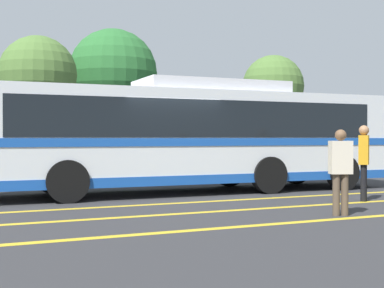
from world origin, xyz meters
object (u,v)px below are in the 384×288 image
at_px(pedestrian_1, 364,158).
at_px(tree_3, 38,75).
at_px(parked_car_1, 15,160).
at_px(parked_car_2, 193,160).
at_px(pedestrian_0, 341,167).
at_px(tree_0, 113,74).
at_px(tree_2, 273,86).
at_px(parked_car_3, 322,155).
at_px(transit_bus, 193,135).

height_order(pedestrian_1, tree_3, tree_3).
relative_size(parked_car_1, pedestrian_1, 2.50).
distance_m(parked_car_2, pedestrian_0, 10.68).
bearing_deg(tree_0, tree_2, 0.56).
bearing_deg(parked_car_3, tree_2, 168.05).
bearing_deg(parked_car_2, tree_2, -55.61).
xyz_separation_m(parked_car_2, pedestrian_0, (-1.63, -10.55, 0.30)).
distance_m(transit_bus, pedestrian_1, 4.64).
bearing_deg(transit_bus, parked_car_1, 40.45).
height_order(transit_bus, pedestrian_0, transit_bus).
bearing_deg(tree_3, pedestrian_1, -66.16).
distance_m(transit_bus, parked_car_1, 6.65).
distance_m(parked_car_3, tree_2, 7.20).
xyz_separation_m(transit_bus, tree_0, (0.90, 11.29, 2.99)).
bearing_deg(tree_3, parked_car_1, -107.68).
bearing_deg(pedestrian_1, tree_3, -110.57).
xyz_separation_m(pedestrian_0, tree_3, (-3.62, 14.56, 3.17)).
distance_m(parked_car_1, pedestrian_1, 11.21).
relative_size(parked_car_3, pedestrian_0, 2.51).
height_order(transit_bus, parked_car_1, transit_bus).
bearing_deg(tree_2, tree_3, -170.61).
bearing_deg(parked_car_2, tree_3, 47.96).
relative_size(transit_bus, parked_car_1, 2.68).
bearing_deg(parked_car_3, parked_car_1, -87.91).
xyz_separation_m(transit_bus, parked_car_2, (2.39, 5.25, -0.94)).
xyz_separation_m(transit_bus, tree_2, (9.94, 11.38, 2.75)).
distance_m(transit_bus, tree_3, 10.02).
relative_size(transit_bus, tree_0, 1.81).
distance_m(parked_car_3, pedestrian_1, 10.57).
relative_size(tree_0, tree_2, 1.11).
bearing_deg(transit_bus, pedestrian_1, -140.97).
relative_size(parked_car_1, tree_3, 0.79).
bearing_deg(pedestrian_0, pedestrian_1, 57.07).
bearing_deg(parked_car_3, pedestrian_0, -34.91).
bearing_deg(pedestrian_0, tree_2, 79.40).
distance_m(parked_car_3, pedestrian_0, 13.12).
bearing_deg(tree_0, parked_car_1, -129.44).
height_order(parked_car_3, pedestrian_0, pedestrian_0).
height_order(pedestrian_0, tree_2, tree_2).
distance_m(pedestrian_0, tree_3, 15.34).
xyz_separation_m(transit_bus, pedestrian_1, (2.83, -3.63, -0.55)).
relative_size(pedestrian_1, tree_3, 0.31).
distance_m(parked_car_1, tree_2, 15.87).
xyz_separation_m(parked_car_3, pedestrian_1, (-5.67, -8.91, 0.26)).
bearing_deg(pedestrian_1, transit_bus, -96.46).
bearing_deg(pedestrian_0, tree_0, 107.74).
height_order(transit_bus, parked_car_3, transit_bus).
relative_size(parked_car_1, tree_2, 0.75).
bearing_deg(tree_3, tree_2, 9.39).
bearing_deg(tree_2, parked_car_2, -140.95).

